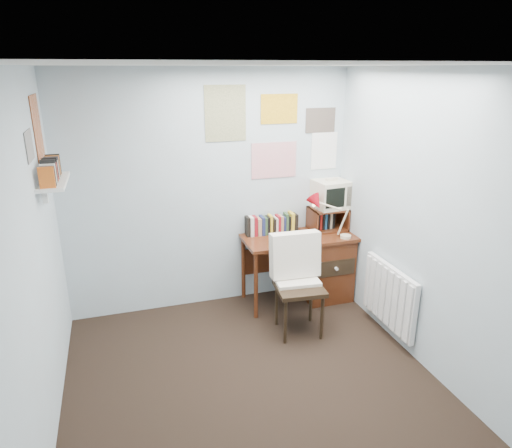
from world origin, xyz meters
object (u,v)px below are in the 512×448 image
(radiator, at_px, (389,296))
(desk_lamp, at_px, (347,219))
(desk_chair, at_px, (299,288))
(wall_shelf, at_px, (54,182))
(tv_riser, at_px, (328,219))
(desk, at_px, (320,263))
(crt_tv, at_px, (331,193))

(radiator, bearing_deg, desk_lamp, 97.93)
(desk_chair, relative_size, desk_lamp, 2.27)
(wall_shelf, bearing_deg, tv_riser, 10.32)
(desk, distance_m, wall_shelf, 2.87)
(desk_chair, distance_m, desk_lamp, 0.95)
(desk, height_order, crt_tv, crt_tv)
(desk, xyz_separation_m, desk_lamp, (0.19, -0.20, 0.56))
(wall_shelf, bearing_deg, crt_tv, 10.62)
(desk_lamp, distance_m, crt_tv, 0.39)
(wall_shelf, bearing_deg, radiator, -10.89)
(crt_tv, bearing_deg, desk, -144.37)
(tv_riser, distance_m, radiator, 1.15)
(tv_riser, height_order, radiator, tv_riser)
(desk_lamp, xyz_separation_m, crt_tv, (-0.04, 0.33, 0.21))
(radiator, bearing_deg, crt_tv, 97.54)
(tv_riser, xyz_separation_m, wall_shelf, (-2.69, -0.49, 0.74))
(desk_chair, distance_m, radiator, 0.86)
(desk_chair, height_order, wall_shelf, wall_shelf)
(desk_chair, height_order, tv_riser, tv_riser)
(tv_riser, bearing_deg, desk, -137.04)
(desk_lamp, xyz_separation_m, radiator, (0.10, -0.73, -0.55))
(desk_lamp, xyz_separation_m, tv_riser, (-0.07, 0.31, -0.08))
(desk_chair, relative_size, radiator, 1.19)
(desk_lamp, xyz_separation_m, wall_shelf, (-2.76, -0.18, 0.65))
(desk, bearing_deg, radiator, -72.76)
(desk, xyz_separation_m, crt_tv, (0.15, 0.13, 0.77))
(desk_lamp, bearing_deg, desk_chair, -144.33)
(desk_chair, height_order, radiator, desk_chair)
(desk, relative_size, desk_lamp, 2.87)
(desk_lamp, height_order, wall_shelf, wall_shelf)
(crt_tv, bearing_deg, desk_lamp, -89.04)
(desk_lamp, relative_size, tv_riser, 1.05)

